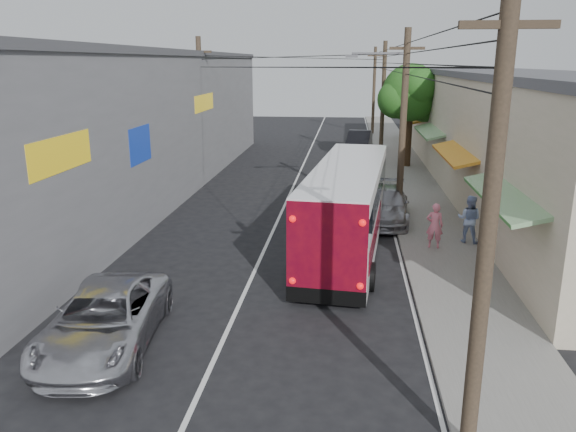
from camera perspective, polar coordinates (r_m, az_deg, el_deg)
name	(u,v)px	position (r m, az deg, el deg)	size (l,w,h in m)	color
ground	(207,375)	(13.02, -8.20, -15.66)	(120.00, 120.00, 0.00)	black
sidewalk	(411,186)	(31.68, 12.43, 2.98)	(3.00, 80.00, 0.12)	slate
building_right	(492,127)	(33.93, 20.02, 8.52)	(7.09, 40.00, 6.25)	beige
building_left	(131,121)	(31.12, -15.71, 9.26)	(7.20, 36.00, 7.25)	gray
utility_poles	(352,110)	(31.21, 6.54, 10.62)	(11.80, 45.28, 8.00)	#473828
street_tree	(412,95)	(37.05, 12.47, 11.95)	(4.40, 4.00, 6.60)	#3F2B19
coach_bus	(348,206)	(20.50, 6.09, 1.03)	(3.36, 11.03, 3.13)	white
jeepney	(105,319)	(14.38, -18.11, -9.93)	(2.38, 5.16, 1.43)	silver
parked_suv	(385,205)	(24.57, 9.79, 1.15)	(2.03, 5.00, 1.45)	#9C9CA3
parked_car_mid	(363,172)	(31.35, 7.59, 4.45)	(1.88, 4.67, 1.59)	#242529
parked_car_far	(359,141)	(43.52, 7.25, 7.53)	(1.69, 4.86, 1.60)	black
pedestrian_near	(435,226)	(21.00, 14.68, -0.94)	(0.61, 0.40, 1.67)	pink
pedestrian_far	(469,219)	(21.99, 17.92, -0.29)	(0.87, 0.68, 1.79)	#9CB4E3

